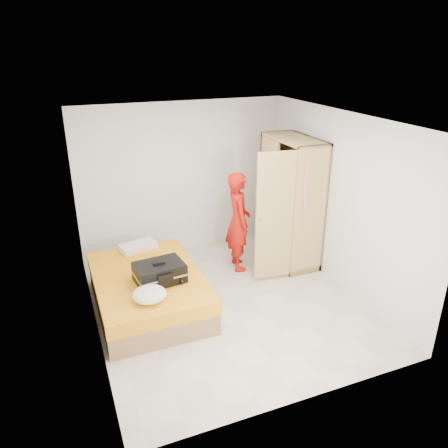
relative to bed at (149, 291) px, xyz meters
name	(u,v)px	position (x,y,z in m)	size (l,w,h in m)	color
room	(227,219)	(1.05, -0.34, 1.05)	(4.00, 4.02, 2.60)	beige
bed	(149,291)	(0.00, 0.00, 0.00)	(1.42, 2.02, 0.50)	#987445
wardrobe	(289,206)	(2.50, 0.52, 0.75)	(1.17, 1.20, 2.10)	tan
person	(238,221)	(1.63, 0.61, 0.56)	(0.59, 0.39, 1.63)	red
suitcase	(160,273)	(0.12, -0.22, 0.37)	(0.70, 0.55, 0.28)	black
round_cushion	(149,294)	(-0.11, -0.63, 0.33)	(0.43, 0.43, 0.16)	white
pillow	(138,246)	(0.05, 0.85, 0.30)	(0.55, 0.28, 0.10)	white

